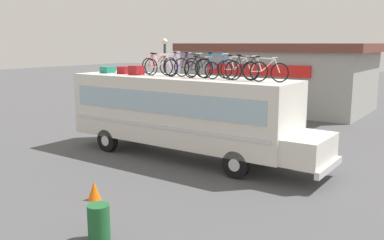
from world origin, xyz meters
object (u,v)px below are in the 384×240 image
Objects in this scene: luggage_bag_3 at (136,70)px; rooftop_bicycle_1 at (157,66)px; luggage_bag_2 at (124,70)px; rooftop_bicycle_4 at (192,67)px; traffic_cone at (94,191)px; luggage_bag_1 at (108,70)px; street_lamp at (165,75)px; rooftop_bicycle_3 at (181,66)px; rooftop_bicycle_5 at (201,69)px; rooftop_bicycle_2 at (161,67)px; rooftop_bicycle_6 at (217,68)px; rooftop_bicycle_9 at (265,71)px; bus at (183,111)px; trash_bin at (99,223)px; rooftop_bicycle_8 at (246,70)px; rooftop_bicycle_7 at (237,69)px.

luggage_bag_3 is 0.89m from rooftop_bicycle_1.
luggage_bag_3 is at bearing -10.22° from luggage_bag_2.
rooftop_bicycle_4 reaches higher than traffic_cone.
luggage_bag_1 is 0.11× the size of street_lamp.
rooftop_bicycle_3 reaches higher than rooftop_bicycle_5.
rooftop_bicycle_4 is (1.37, 0.23, 0.02)m from rooftop_bicycle_2.
rooftop_bicycle_5 is at bearing -40.16° from street_lamp.
rooftop_bicycle_6 is (4.72, 0.01, 0.25)m from luggage_bag_2.
street_lamp reaches higher than rooftop_bicycle_3.
luggage_bag_2 is at bearing -179.42° from rooftop_bicycle_9.
rooftop_bicycle_4 is (3.49, 0.17, 0.25)m from luggage_bag_2.
trash_bin is (2.70, -7.04, -1.47)m from bus.
bus is 1.80m from rooftop_bicycle_4.
luggage_bag_2 is at bearing 1.52° from luggage_bag_1.
rooftop_bicycle_2 is at bearing -149.06° from rooftop_bicycle_3.
bus is at bearing 1.75° from luggage_bag_1.
rooftop_bicycle_6 is 1.92m from rooftop_bicycle_9.
rooftop_bicycle_8 reaches higher than luggage_bag_1.
traffic_cone is at bearing -60.52° from luggage_bag_3.
luggage_bag_1 is at bearing -86.72° from street_lamp.
rooftop_bicycle_4 is 3.14m from rooftop_bicycle_9.
luggage_bag_1 is 5.69m from rooftop_bicycle_6.
rooftop_bicycle_4 is 2.01× the size of trash_bin.
rooftop_bicycle_2 is at bearing -170.38° from rooftop_bicycle_4.
rooftop_bicycle_6 reaches higher than rooftop_bicycle_1.
street_lamp is at bearing 126.96° from rooftop_bicycle_2.
street_lamp is at bearing 93.28° from luggage_bag_1.
traffic_cone is (0.63, -5.33, -1.63)m from bus.
rooftop_bicycle_3 is 0.38× the size of street_lamp.
rooftop_bicycle_6 reaches higher than traffic_cone.
street_lamp reaches higher than rooftop_bicycle_4.
rooftop_bicycle_8 reaches higher than luggage_bag_3.
bus is at bearing 96.78° from traffic_cone.
luggage_bag_3 is at bearing 119.48° from traffic_cone.
rooftop_bicycle_2 is 6.38m from traffic_cone.
luggage_bag_1 is (-4.08, -0.12, 1.50)m from bus.
luggage_bag_3 is at bearing -165.16° from rooftop_bicycle_3.
rooftop_bicycle_3 reaches higher than rooftop_bicycle_2.
rooftop_bicycle_1 is at bearing 141.25° from rooftop_bicycle_2.
trash_bin is at bearing -61.74° from rooftop_bicycle_2.
trash_bin is 13.54m from street_lamp.
rooftop_bicycle_9 reaches higher than luggage_bag_1.
rooftop_bicycle_1 reaches higher than rooftop_bicycle_7.
bus reaches higher than traffic_cone.
rooftop_bicycle_4 is at bearing 10.23° from bus.
rooftop_bicycle_2 is 0.99× the size of rooftop_bicycle_4.
rooftop_bicycle_3 is 3.19m from rooftop_bicycle_8.
luggage_bag_3 is at bearing -65.14° from street_lamp.
rooftop_bicycle_9 is 2.00× the size of trash_bin.
trash_bin is at bearing -81.04° from rooftop_bicycle_6.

